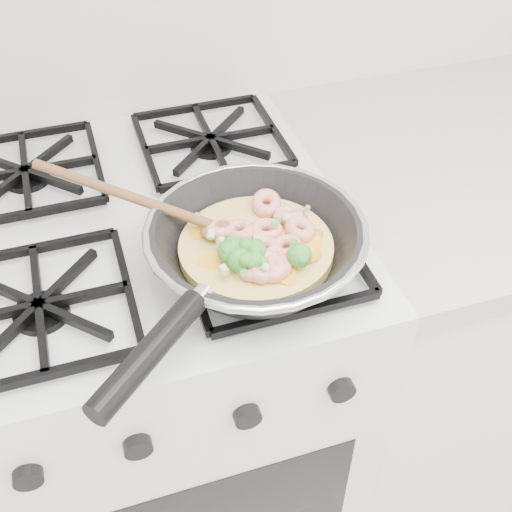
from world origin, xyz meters
name	(u,v)px	position (x,y,z in m)	size (l,w,h in m)	color
stove	(167,395)	(0.00, 1.70, 0.46)	(0.60, 0.60, 0.92)	white
skillet	(253,244)	(0.12, 1.54, 0.96)	(0.40, 0.42, 0.09)	black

